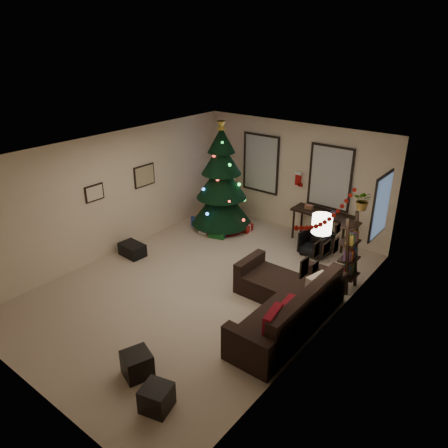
# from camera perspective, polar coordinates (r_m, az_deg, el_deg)

# --- Properties ---
(floor) EXTENTS (7.00, 7.00, 0.00)m
(floor) POSITION_cam_1_polar(r_m,az_deg,el_deg) (8.61, -3.02, -8.13)
(floor) COLOR #BDA68F
(floor) RESTS_ON ground
(ceiling) EXTENTS (7.00, 7.00, 0.00)m
(ceiling) POSITION_cam_1_polar(r_m,az_deg,el_deg) (7.54, -3.46, 9.56)
(ceiling) COLOR white
(ceiling) RESTS_ON floor
(wall_back) EXTENTS (5.00, 0.00, 5.00)m
(wall_back) POSITION_cam_1_polar(r_m,az_deg,el_deg) (10.68, 9.27, 6.09)
(wall_back) COLOR beige
(wall_back) RESTS_ON floor
(wall_front) EXTENTS (5.00, 0.00, 5.00)m
(wall_front) POSITION_cam_1_polar(r_m,az_deg,el_deg) (6.14, -25.60, -10.32)
(wall_front) COLOR beige
(wall_front) RESTS_ON floor
(wall_left) EXTENTS (0.00, 7.00, 7.00)m
(wall_left) POSITION_cam_1_polar(r_m,az_deg,el_deg) (9.70, -14.45, 3.79)
(wall_left) COLOR beige
(wall_left) RESTS_ON floor
(wall_right) EXTENTS (0.00, 7.00, 7.00)m
(wall_right) POSITION_cam_1_polar(r_m,az_deg,el_deg) (6.75, 13.04, -5.17)
(wall_right) COLOR beige
(wall_right) RESTS_ON floor
(window_back_left) EXTENTS (1.05, 0.06, 1.50)m
(window_back_left) POSITION_cam_1_polar(r_m,az_deg,el_deg) (11.06, 4.95, 8.02)
(window_back_left) COLOR #728CB2
(window_back_left) RESTS_ON wall_back
(window_back_right) EXTENTS (1.05, 0.06, 1.50)m
(window_back_right) POSITION_cam_1_polar(r_m,az_deg,el_deg) (10.20, 13.92, 6.01)
(window_back_right) COLOR #728CB2
(window_back_right) RESTS_ON wall_back
(window_right_wall) EXTENTS (0.06, 0.90, 1.30)m
(window_right_wall) POSITION_cam_1_polar(r_m,az_deg,el_deg) (8.90, 20.19, 2.25)
(window_right_wall) COLOR #728CB2
(window_right_wall) RESTS_ON wall_right
(christmas_tree) EXTENTS (1.51, 1.51, 2.81)m
(christmas_tree) POSITION_cam_1_polar(r_m,az_deg,el_deg) (10.64, -0.34, 5.28)
(christmas_tree) COLOR black
(christmas_tree) RESTS_ON floor
(presents) EXTENTS (1.50, 1.01, 0.30)m
(presents) POSITION_cam_1_polar(r_m,az_deg,el_deg) (10.89, -0.89, -0.22)
(presents) COLOR gold
(presents) RESTS_ON floor
(sofa) EXTENTS (1.81, 2.63, 0.85)m
(sofa) POSITION_cam_1_polar(r_m,az_deg,el_deg) (7.61, 8.09, -10.65)
(sofa) COLOR black
(sofa) RESTS_ON floor
(pillow_red_a) EXTENTS (0.21, 0.50, 0.48)m
(pillow_red_a) POSITION_cam_1_polar(r_m,az_deg,el_deg) (6.54, 6.44, -13.09)
(pillow_red_a) COLOR maroon
(pillow_red_a) RESTS_ON sofa
(pillow_red_b) EXTENTS (0.15, 0.42, 0.41)m
(pillow_red_b) POSITION_cam_1_polar(r_m,az_deg,el_deg) (6.83, 8.30, -11.42)
(pillow_red_b) COLOR maroon
(pillow_red_b) RESTS_ON sofa
(pillow_cream) EXTENTS (0.21, 0.44, 0.42)m
(pillow_cream) POSITION_cam_1_polar(r_m,az_deg,el_deg) (7.57, 12.06, -7.98)
(pillow_cream) COLOR beige
(pillow_cream) RESTS_ON sofa
(ottoman_near) EXTENTS (0.51, 0.51, 0.37)m
(ottoman_near) POSITION_cam_1_polar(r_m,az_deg,el_deg) (6.66, -11.45, -17.77)
(ottoman_near) COLOR black
(ottoman_near) RESTS_ON floor
(ottoman_far) EXTENTS (0.46, 0.46, 0.35)m
(ottoman_far) POSITION_cam_1_polar(r_m,az_deg,el_deg) (6.16, -8.92, -21.82)
(ottoman_far) COLOR black
(ottoman_far) RESTS_ON floor
(desk) EXTENTS (1.43, 0.51, 0.77)m
(desk) POSITION_cam_1_polar(r_m,az_deg,el_deg) (10.27, 12.91, 1.07)
(desk) COLOR black
(desk) RESTS_ON floor
(desk_chair) EXTENTS (0.60, 0.56, 0.56)m
(desk_chair) POSITION_cam_1_polar(r_m,az_deg,el_deg) (9.82, 12.09, -2.52)
(desk_chair) COLOR black
(desk_chair) RESTS_ON floor
(bookshelf) EXTENTS (0.30, 0.46, 1.55)m
(bookshelf) POSITION_cam_1_polar(r_m,az_deg,el_deg) (8.47, 16.43, -3.87)
(bookshelf) COLOR black
(bookshelf) RESTS_ON floor
(potted_plant) EXTENTS (0.50, 0.45, 0.49)m
(potted_plant) POSITION_cam_1_polar(r_m,az_deg,el_deg) (8.31, 18.05, 3.36)
(potted_plant) COLOR #4C4C4C
(potted_plant) RESTS_ON bookshelf
(floor_lamp) EXTENTS (0.35, 0.35, 1.67)m
(floor_lamp) POSITION_cam_1_polar(r_m,az_deg,el_deg) (7.78, 12.78, -0.73)
(floor_lamp) COLOR black
(floor_lamp) RESTS_ON floor
(art_map) EXTENTS (0.04, 0.60, 0.50)m
(art_map) POSITION_cam_1_polar(r_m,az_deg,el_deg) (10.16, -10.52, 6.32)
(art_map) COLOR black
(art_map) RESTS_ON wall_left
(art_abstract) EXTENTS (0.04, 0.45, 0.35)m
(art_abstract) POSITION_cam_1_polar(r_m,az_deg,el_deg) (9.36, -16.82, 3.97)
(art_abstract) COLOR black
(art_abstract) RESTS_ON wall_left
(gallery) EXTENTS (0.03, 1.25, 0.54)m
(gallery) POSITION_cam_1_polar(r_m,az_deg,el_deg) (6.60, 12.78, -3.68)
(gallery) COLOR black
(gallery) RESTS_ON wall_right
(garland) EXTENTS (0.08, 1.90, 0.30)m
(garland) POSITION_cam_1_polar(r_m,az_deg,el_deg) (6.50, 13.61, 1.39)
(garland) COLOR #A5140C
(garland) RESTS_ON wall_right
(stocking_left) EXTENTS (0.20, 0.05, 0.36)m
(stocking_left) POSITION_cam_1_polar(r_m,az_deg,el_deg) (10.76, 8.92, 7.45)
(stocking_left) COLOR #990F0C
(stocking_left) RESTS_ON wall_back
(stocking_right) EXTENTS (0.20, 0.05, 0.36)m
(stocking_right) POSITION_cam_1_polar(r_m,az_deg,el_deg) (10.48, 9.85, 5.98)
(stocking_right) COLOR #990F0C
(stocking_right) RESTS_ON wall_back
(storage_bin) EXTENTS (0.59, 0.42, 0.29)m
(storage_bin) POSITION_cam_1_polar(r_m,az_deg,el_deg) (9.85, -12.06, -3.34)
(storage_bin) COLOR black
(storage_bin) RESTS_ON floor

